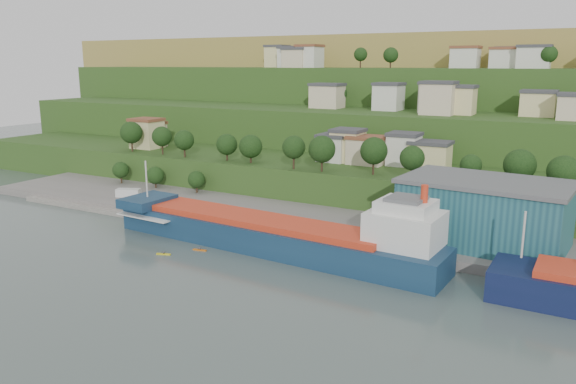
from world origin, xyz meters
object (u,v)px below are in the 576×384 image
Objects in this scene: caravan at (128,194)px; kayak_orange at (200,249)px; warehouse at (484,212)px; cargo_ship_near at (279,237)px.

kayak_orange is (40.13, -21.71, -2.43)m from caravan.
warehouse is at bearing -22.05° from caravan.
cargo_ship_near is 11.72× the size of caravan.
cargo_ship_near reaches higher than caravan.
cargo_ship_near is 56.11m from caravan.
caravan is at bearing -172.13° from warehouse.
cargo_ship_near is at bearing -147.73° from warehouse.
kayak_orange is (-49.77, -25.48, -8.22)m from warehouse.
cargo_ship_near is 40.29m from warehouse.
caravan is (-89.90, -3.77, -5.79)m from warehouse.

